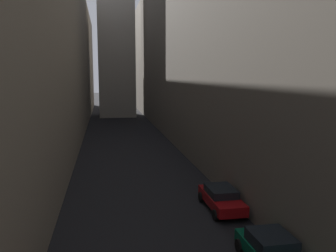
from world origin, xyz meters
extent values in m
plane|color=black|center=(0.00, 48.00, 0.00)|extent=(264.00, 264.00, 0.00)
cube|color=#756B5B|center=(-10.52, 50.00, 11.05)|extent=(10.05, 108.00, 22.11)
cube|color=#60594F|center=(10.74, 50.00, 12.25)|extent=(10.48, 108.00, 24.51)
cube|color=#9E9384|center=(0.00, 75.64, 20.72)|extent=(7.26, 7.26, 41.43)
cube|color=black|center=(4.40, 15.73, 1.18)|extent=(1.70, 1.98, 0.55)
cylinder|color=black|center=(3.48, 17.06, 0.32)|extent=(0.22, 0.65, 0.65)
cylinder|color=black|center=(5.32, 17.06, 0.32)|extent=(0.22, 0.65, 0.65)
cube|color=maroon|center=(4.40, 22.34, 0.63)|extent=(1.77, 4.50, 0.62)
cube|color=black|center=(4.40, 22.44, 1.17)|extent=(1.63, 2.27, 0.46)
cylinder|color=black|center=(3.52, 23.87, 0.32)|extent=(0.22, 0.65, 0.65)
cylinder|color=black|center=(5.28, 23.87, 0.32)|extent=(0.22, 0.65, 0.65)
cylinder|color=black|center=(3.52, 20.81, 0.32)|extent=(0.22, 0.65, 0.65)
cylinder|color=black|center=(5.28, 20.81, 0.32)|extent=(0.22, 0.65, 0.65)
camera|label=1|loc=(-2.63, 2.39, 8.28)|focal=37.35mm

